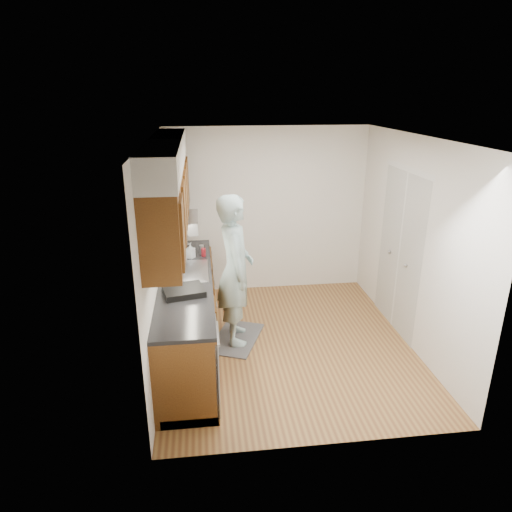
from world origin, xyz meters
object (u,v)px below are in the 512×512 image
Objects in this scene: soap_bottle_b at (190,250)px; dish_rack at (184,291)px; soda_can at (204,252)px; steel_can at (202,249)px; soap_bottle_a at (174,251)px; person at (235,260)px.

soap_bottle_b is 1.11m from dish_rack.
dish_rack is (-0.23, -1.15, -0.02)m from soda_can.
soda_can is 1.17m from dish_rack.
dish_rack is at bearing -99.17° from steel_can.
soap_bottle_b is at bearing 27.43° from soap_bottle_a.
person is 17.60× the size of steel_can.
soap_bottle_b is (0.20, 0.10, -0.03)m from soap_bottle_a.
soap_bottle_b reaches higher than soda_can.
soda_can is (0.37, 0.14, -0.08)m from soap_bottle_a.
soda_can is 0.92× the size of steel_can.
person is 10.41× the size of soap_bottle_b.
steel_can is at bearing 44.58° from soap_bottle_b.
person reaches higher than dish_rack.
steel_can is at bearing 35.43° from soap_bottle_a.
dish_rack is (-0.06, -1.11, -0.07)m from soap_bottle_b.
person reaches higher than soap_bottle_b.
dish_rack is at bearing -101.12° from soda_can.
soap_bottle_a is at bearing 61.20° from person.
soap_bottle_a is 0.43m from steel_can.
person is 5.09× the size of dish_rack.
soap_bottle_a reaches higher than soap_bottle_b.
steel_can reaches higher than soda_can.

